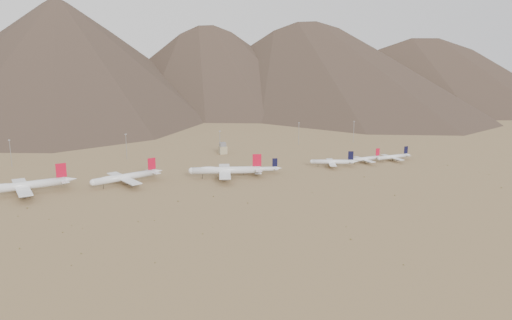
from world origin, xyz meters
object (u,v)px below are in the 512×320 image
object	(u,v)px
widebody_west	(24,186)
narrowbody_b	(333,162)
narrowbody_a	(258,169)
control_tower	(223,149)
widebody_east	(226,170)
widebody_centre	(125,177)

from	to	relation	value
widebody_west	narrowbody_b	world-z (taller)	widebody_west
widebody_west	narrowbody_b	bearing A→B (deg)	-9.96
widebody_west	narrowbody_a	distance (m)	188.18
widebody_west	control_tower	bearing A→B (deg)	16.87
widebody_west	widebody_east	size ratio (longest dim) A/B	1.05
narrowbody_a	widebody_centre	bearing A→B (deg)	-169.66
widebody_west	widebody_east	world-z (taller)	widebody_west
widebody_centre	widebody_east	xyz separation A→B (m)	(83.10, -6.79, 0.58)
control_tower	widebody_east	bearing A→B (deg)	-103.81
narrowbody_a	control_tower	size ratio (longest dim) A/B	3.43
control_tower	narrowbody_a	bearing A→B (deg)	-86.31
widebody_east	control_tower	xyz separation A→B (m)	(24.35, 99.10, -1.76)
widebody_centre	narrowbody_b	world-z (taller)	widebody_centre
narrowbody_a	control_tower	distance (m)	94.63
widebody_west	widebody_centre	distance (m)	74.76
widebody_east	narrowbody_a	distance (m)	30.90
widebody_west	narrowbody_a	bearing A→B (deg)	-10.38
widebody_centre	control_tower	bearing A→B (deg)	20.70
narrowbody_a	narrowbody_b	size ratio (longest dim) A/B	0.96
widebody_centre	control_tower	xyz separation A→B (m)	(107.46, 92.31, -1.19)
widebody_centre	narrowbody_b	distance (m)	189.16
narrowbody_a	narrowbody_b	distance (m)	75.67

